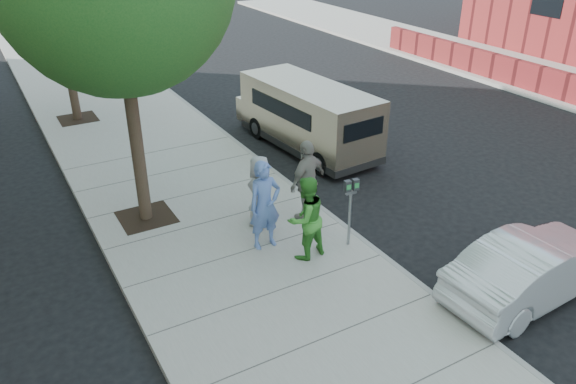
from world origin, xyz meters
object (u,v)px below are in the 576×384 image
(van, at_px, (307,115))
(person_officer, at_px, (265,205))
(person_green_shirt, at_px, (306,218))
(person_striped_polo, at_px, (307,181))
(person_gray_shirt, at_px, (260,191))
(parking_meter, at_px, (351,198))
(sedan, at_px, (534,267))

(van, relative_size, person_officer, 2.81)
(person_green_shirt, xyz_separation_m, person_striped_polo, (0.83, 1.29, 0.07))
(person_gray_shirt, bearing_deg, person_striped_polo, 118.81)
(person_officer, bearing_deg, person_green_shirt, -55.35)
(van, bearing_deg, parking_meter, -117.04)
(parking_meter, xyz_separation_m, sedan, (2.05, -2.94, -0.62))
(person_officer, bearing_deg, person_striped_polo, 21.90)
(person_striped_polo, bearing_deg, person_officer, 0.73)
(person_green_shirt, bearing_deg, parking_meter, 167.57)
(sedan, bearing_deg, person_gray_shirt, 31.83)
(parking_meter, xyz_separation_m, van, (2.15, 5.22, -0.21))
(person_gray_shirt, bearing_deg, person_green_shirt, 53.09)
(sedan, relative_size, person_gray_shirt, 2.33)
(van, bearing_deg, person_green_shirt, -126.26)
(van, xyz_separation_m, person_striped_polo, (-2.34, -3.85, 0.07))
(sedan, relative_size, person_striped_polo, 1.99)
(person_green_shirt, relative_size, person_striped_polo, 0.92)
(person_green_shirt, xyz_separation_m, person_gray_shirt, (-0.19, 1.61, -0.07))
(person_striped_polo, bearing_deg, parking_meter, 76.73)
(parking_meter, height_order, sedan, parking_meter)
(person_green_shirt, distance_m, person_gray_shirt, 1.62)
(person_gray_shirt, bearing_deg, parking_meter, 81.82)
(sedan, bearing_deg, parking_meter, 31.64)
(sedan, bearing_deg, van, -3.95)
(van, distance_m, person_green_shirt, 6.03)
(parking_meter, relative_size, person_gray_shirt, 0.93)
(person_gray_shirt, xyz_separation_m, person_striped_polo, (1.02, -0.32, 0.14))
(person_gray_shirt, bearing_deg, sedan, 81.49)
(sedan, xyz_separation_m, person_striped_polo, (-2.24, 4.31, 0.48))
(sedan, height_order, person_green_shirt, person_green_shirt)
(van, distance_m, sedan, 8.17)
(van, bearing_deg, person_gray_shirt, -138.20)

